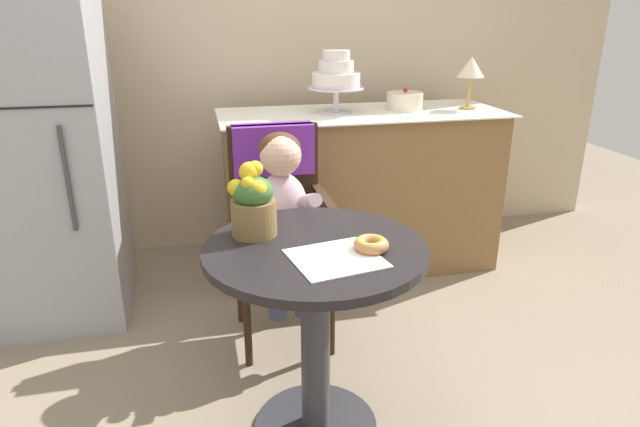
{
  "coord_description": "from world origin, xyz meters",
  "views": [
    {
      "loc": [
        -0.34,
        -1.56,
        1.42
      ],
      "look_at": [
        0.05,
        0.15,
        0.77
      ],
      "focal_mm": 30.85,
      "sensor_mm": 36.0,
      "label": 1
    }
  ],
  "objects_px": {
    "cafe_table": "(315,304)",
    "tiered_cake_stand": "(336,76)",
    "flower_vase": "(253,202)",
    "table_lamp": "(471,69)",
    "wicker_chair": "(277,199)",
    "seated_child": "(283,202)",
    "donut_front": "(371,244)",
    "round_layer_cake": "(405,101)",
    "refrigerator": "(37,145)"
  },
  "relations": [
    {
      "from": "cafe_table",
      "to": "seated_child",
      "type": "relative_size",
      "value": 0.99
    },
    {
      "from": "wicker_chair",
      "to": "seated_child",
      "type": "height_order",
      "value": "seated_child"
    },
    {
      "from": "round_layer_cake",
      "to": "flower_vase",
      "type": "bearing_deg",
      "value": -129.47
    },
    {
      "from": "flower_vase",
      "to": "table_lamp",
      "type": "distance_m",
      "value": 1.77
    },
    {
      "from": "seated_child",
      "to": "flower_vase",
      "type": "bearing_deg",
      "value": -111.19
    },
    {
      "from": "table_lamp",
      "to": "flower_vase",
      "type": "bearing_deg",
      "value": -139.6
    },
    {
      "from": "donut_front",
      "to": "table_lamp",
      "type": "height_order",
      "value": "table_lamp"
    },
    {
      "from": "refrigerator",
      "to": "seated_child",
      "type": "bearing_deg",
      "value": -27.88
    },
    {
      "from": "round_layer_cake",
      "to": "table_lamp",
      "type": "xyz_separation_m",
      "value": [
        0.35,
        -0.05,
        0.17
      ]
    },
    {
      "from": "round_layer_cake",
      "to": "refrigerator",
      "type": "xyz_separation_m",
      "value": [
        -1.85,
        -0.22,
        -0.1
      ]
    },
    {
      "from": "wicker_chair",
      "to": "table_lamp",
      "type": "height_order",
      "value": "table_lamp"
    },
    {
      "from": "seated_child",
      "to": "round_layer_cake",
      "type": "bearing_deg",
      "value": 43.32
    },
    {
      "from": "wicker_chair",
      "to": "refrigerator",
      "type": "relative_size",
      "value": 0.56
    },
    {
      "from": "wicker_chair",
      "to": "refrigerator",
      "type": "distance_m",
      "value": 1.13
    },
    {
      "from": "flower_vase",
      "to": "round_layer_cake",
      "type": "height_order",
      "value": "round_layer_cake"
    },
    {
      "from": "donut_front",
      "to": "tiered_cake_stand",
      "type": "bearing_deg",
      "value": 80.16
    },
    {
      "from": "donut_front",
      "to": "table_lamp",
      "type": "relative_size",
      "value": 0.39
    },
    {
      "from": "wicker_chair",
      "to": "tiered_cake_stand",
      "type": "height_order",
      "value": "tiered_cake_stand"
    },
    {
      "from": "seated_child",
      "to": "wicker_chair",
      "type": "bearing_deg",
      "value": 90.0
    },
    {
      "from": "round_layer_cake",
      "to": "tiered_cake_stand",
      "type": "bearing_deg",
      "value": -177.0
    },
    {
      "from": "seated_child",
      "to": "donut_front",
      "type": "height_order",
      "value": "seated_child"
    },
    {
      "from": "donut_front",
      "to": "table_lamp",
      "type": "xyz_separation_m",
      "value": [
        0.99,
        1.34,
        0.37
      ]
    },
    {
      "from": "cafe_table",
      "to": "refrigerator",
      "type": "xyz_separation_m",
      "value": [
        -1.05,
        1.1,
        0.34
      ]
    },
    {
      "from": "seated_child",
      "to": "flower_vase",
      "type": "distance_m",
      "value": 0.47
    },
    {
      "from": "flower_vase",
      "to": "refrigerator",
      "type": "xyz_separation_m",
      "value": [
        -0.87,
        0.97,
        0.02
      ]
    },
    {
      "from": "cafe_table",
      "to": "tiered_cake_stand",
      "type": "distance_m",
      "value": 1.48
    },
    {
      "from": "cafe_table",
      "to": "wicker_chair",
      "type": "relative_size",
      "value": 0.75
    },
    {
      "from": "wicker_chair",
      "to": "donut_front",
      "type": "distance_m",
      "value": 0.81
    },
    {
      "from": "cafe_table",
      "to": "refrigerator",
      "type": "relative_size",
      "value": 0.42
    },
    {
      "from": "cafe_table",
      "to": "round_layer_cake",
      "type": "distance_m",
      "value": 1.61
    },
    {
      "from": "flower_vase",
      "to": "table_lamp",
      "type": "bearing_deg",
      "value": 40.4
    },
    {
      "from": "cafe_table",
      "to": "round_layer_cake",
      "type": "xyz_separation_m",
      "value": [
        0.8,
        1.32,
        0.44
      ]
    },
    {
      "from": "seated_child",
      "to": "cafe_table",
      "type": "bearing_deg",
      "value": -88.4
    },
    {
      "from": "cafe_table",
      "to": "donut_front",
      "type": "height_order",
      "value": "donut_front"
    },
    {
      "from": "table_lamp",
      "to": "tiered_cake_stand",
      "type": "bearing_deg",
      "value": 177.54
    },
    {
      "from": "wicker_chair",
      "to": "tiered_cake_stand",
      "type": "xyz_separation_m",
      "value": [
        0.42,
        0.59,
        0.46
      ]
    },
    {
      "from": "refrigerator",
      "to": "wicker_chair",
      "type": "bearing_deg",
      "value": -20.74
    },
    {
      "from": "seated_child",
      "to": "refrigerator",
      "type": "height_order",
      "value": "refrigerator"
    },
    {
      "from": "donut_front",
      "to": "table_lamp",
      "type": "bearing_deg",
      "value": 53.54
    },
    {
      "from": "cafe_table",
      "to": "seated_child",
      "type": "distance_m",
      "value": 0.58
    },
    {
      "from": "donut_front",
      "to": "tiered_cake_stand",
      "type": "relative_size",
      "value": 0.34
    },
    {
      "from": "table_lamp",
      "to": "donut_front",
      "type": "bearing_deg",
      "value": -126.46
    },
    {
      "from": "flower_vase",
      "to": "seated_child",
      "type": "bearing_deg",
      "value": 68.81
    },
    {
      "from": "seated_child",
      "to": "flower_vase",
      "type": "height_order",
      "value": "flower_vase"
    },
    {
      "from": "seated_child",
      "to": "flower_vase",
      "type": "relative_size",
      "value": 2.95
    },
    {
      "from": "round_layer_cake",
      "to": "seated_child",
      "type": "bearing_deg",
      "value": -136.68
    },
    {
      "from": "seated_child",
      "to": "round_layer_cake",
      "type": "distance_m",
      "value": 1.15
    },
    {
      "from": "cafe_table",
      "to": "seated_child",
      "type": "bearing_deg",
      "value": 91.6
    },
    {
      "from": "table_lamp",
      "to": "refrigerator",
      "type": "relative_size",
      "value": 0.17
    },
    {
      "from": "cafe_table",
      "to": "tiered_cake_stand",
      "type": "relative_size",
      "value": 2.2
    }
  ]
}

